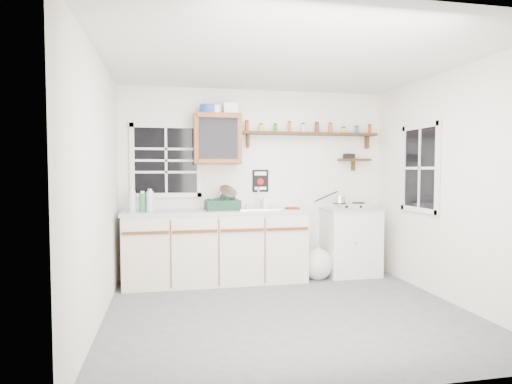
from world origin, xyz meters
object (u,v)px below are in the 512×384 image
upper_cabinet (217,139)px  spice_shelf (310,133)px  hotplate (349,206)px  dish_rack (224,202)px  main_cabinet (216,246)px  right_cabinet (350,241)px

upper_cabinet → spice_shelf: 1.28m
upper_cabinet → hotplate: upper_cabinet is taller
dish_rack → main_cabinet: bearing=-164.8°
right_cabinet → spice_shelf: spice_shelf is taller
spice_shelf → hotplate: spice_shelf is taller
dish_rack → right_cabinet: bearing=-3.4°
hotplate → upper_cabinet: bearing=179.4°
main_cabinet → right_cabinet: main_cabinet is taller
right_cabinet → hotplate: 0.49m
spice_shelf → hotplate: bearing=-22.7°
spice_shelf → upper_cabinet: bearing=-176.9°
main_cabinet → hotplate: hotplate is taller
upper_cabinet → dish_rack: size_ratio=1.48×
spice_shelf → hotplate: (0.50, -0.21, -0.98)m
right_cabinet → upper_cabinet: upper_cabinet is taller
dish_rack → hotplate: dish_rack is taller
right_cabinet → hotplate: bearing=-150.1°
upper_cabinet → dish_rack: 0.81m
upper_cabinet → spice_shelf: upper_cabinet is taller
upper_cabinet → hotplate: 1.98m
upper_cabinet → hotplate: bearing=-4.5°
main_cabinet → right_cabinet: bearing=0.8°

